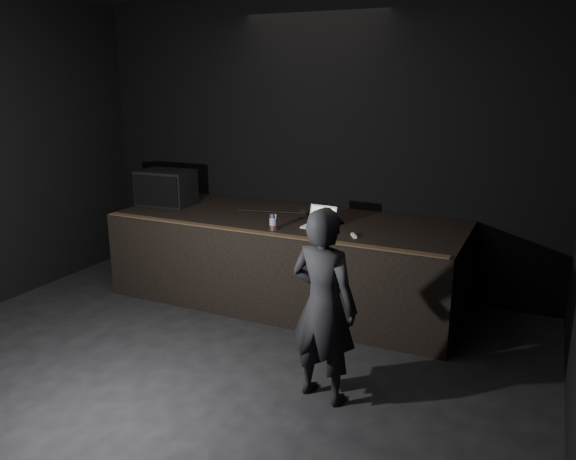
% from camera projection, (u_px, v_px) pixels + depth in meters
% --- Properties ---
extents(ground, '(7.00, 7.00, 0.00)m').
position_uv_depth(ground, '(135.00, 421.00, 4.33)').
color(ground, black).
rests_on(ground, ground).
extents(room_walls, '(6.10, 7.10, 3.52)m').
position_uv_depth(room_walls, '(114.00, 160.00, 3.79)').
color(room_walls, black).
rests_on(room_walls, ground).
extents(stage_riser, '(4.00, 1.50, 1.00)m').
position_uv_depth(stage_riser, '(287.00, 259.00, 6.58)').
color(stage_riser, black).
rests_on(stage_riser, ground).
extents(riser_lip, '(3.92, 0.10, 0.01)m').
position_uv_depth(riser_lip, '(258.00, 232.00, 5.82)').
color(riser_lip, brown).
rests_on(riser_lip, stage_riser).
extents(stage_monitor, '(0.69, 0.53, 0.44)m').
position_uv_depth(stage_monitor, '(166.00, 188.00, 7.05)').
color(stage_monitor, black).
rests_on(stage_monitor, stage_riser).
extents(cable, '(0.95, 0.25, 0.02)m').
position_uv_depth(cable, '(276.00, 212.00, 6.68)').
color(cable, black).
rests_on(cable, stage_riser).
extents(laptop, '(0.33, 0.30, 0.21)m').
position_uv_depth(laptop, '(320.00, 221.00, 6.06)').
color(laptop, silver).
rests_on(laptop, stage_riser).
extents(beer_can, '(0.07, 0.07, 0.18)m').
position_uv_depth(beer_can, '(273.00, 222.00, 5.91)').
color(beer_can, silver).
rests_on(beer_can, stage_riser).
extents(plastic_cup, '(0.08, 0.08, 0.10)m').
position_uv_depth(plastic_cup, '(303.00, 214.00, 6.41)').
color(plastic_cup, white).
rests_on(plastic_cup, stage_riser).
extents(wii_remote, '(0.10, 0.13, 0.03)m').
position_uv_depth(wii_remote, '(354.00, 236.00, 5.67)').
color(wii_remote, white).
rests_on(wii_remote, stage_riser).
extents(person, '(0.65, 0.49, 1.61)m').
position_uv_depth(person, '(324.00, 306.00, 4.45)').
color(person, black).
rests_on(person, ground).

